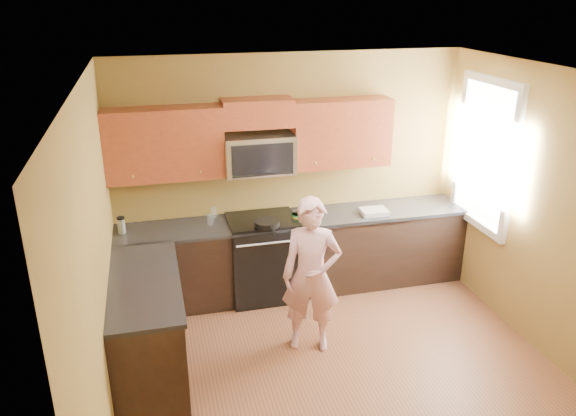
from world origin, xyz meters
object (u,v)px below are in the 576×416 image
object	(u,v)px
stove	(263,257)
woman	(312,276)
butter_tub	(297,220)
microwave	(259,172)
frying_pan	(267,226)
travel_mug	(122,233)

from	to	relation	value
stove	woman	xyz separation A→B (m)	(0.25, -1.10, 0.30)
stove	woman	distance (m)	1.16
butter_tub	microwave	bearing A→B (deg)	155.10
frying_pan	woman	bearing A→B (deg)	-79.92
stove	frying_pan	world-z (taller)	frying_pan
stove	butter_tub	xyz separation A→B (m)	(0.39, -0.05, 0.45)
woman	travel_mug	size ratio (longest dim) A/B	8.69
microwave	frying_pan	bearing A→B (deg)	-88.27
travel_mug	butter_tub	bearing A→B (deg)	-3.14
stove	travel_mug	xyz separation A→B (m)	(-1.50, 0.05, 0.45)
butter_tub	travel_mug	size ratio (longest dim) A/B	0.69
frying_pan	butter_tub	xyz separation A→B (m)	(0.38, 0.15, -0.03)
woman	butter_tub	xyz separation A→B (m)	(0.14, 1.04, 0.14)
microwave	butter_tub	world-z (taller)	microwave
microwave	travel_mug	distance (m)	1.59
butter_tub	travel_mug	distance (m)	1.89
frying_pan	butter_tub	bearing A→B (deg)	17.39
frying_pan	microwave	bearing A→B (deg)	86.79
woman	travel_mug	xyz separation A→B (m)	(-1.75, 1.15, 0.14)
stove	butter_tub	bearing A→B (deg)	-7.99
stove	microwave	world-z (taller)	microwave
stove	travel_mug	distance (m)	1.57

